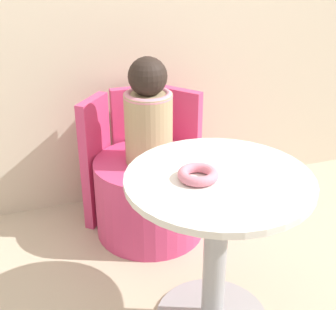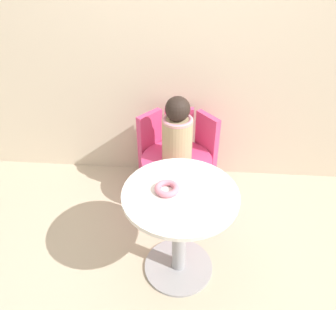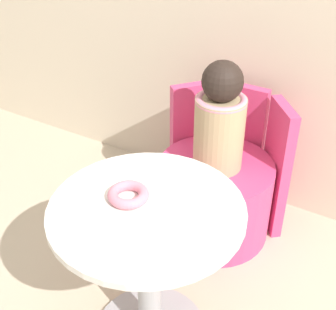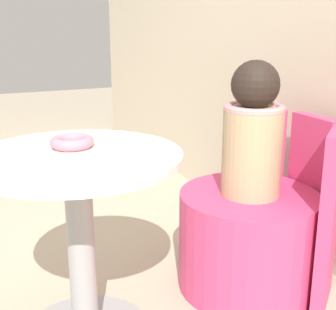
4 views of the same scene
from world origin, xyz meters
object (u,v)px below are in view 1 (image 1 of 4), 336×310
object	(u,v)px
round_table	(217,228)
child_figure	(148,115)
tub_chair	(150,196)
donut	(198,175)

from	to	relation	value
round_table	child_figure	size ratio (longest dim) A/B	1.28
tub_chair	donut	bearing A→B (deg)	-91.82
round_table	tub_chair	world-z (taller)	round_table
tub_chair	child_figure	bearing A→B (deg)	0.00
round_table	child_figure	world-z (taller)	child_figure
tub_chair	child_figure	xyz separation A→B (m)	(0.00, 0.00, 0.44)
tub_chair	child_figure	distance (m)	0.44
round_table	tub_chair	distance (m)	0.73
tub_chair	child_figure	world-z (taller)	child_figure
tub_chair	donut	distance (m)	0.83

